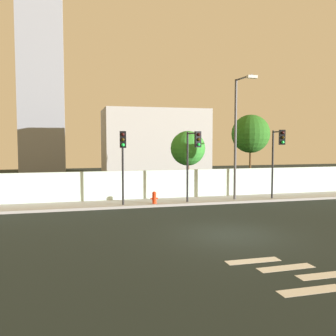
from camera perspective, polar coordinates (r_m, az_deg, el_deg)
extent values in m
plane|color=black|center=(15.76, 9.57, -9.97)|extent=(80.00, 80.00, 0.00)
cube|color=#9D9D9D|center=(23.31, 1.24, -5.13)|extent=(36.00, 2.40, 0.15)
cube|color=silver|center=(24.41, 0.41, -2.40)|extent=(36.00, 0.18, 1.80)
cube|color=silver|center=(10.76, 20.89, -16.96)|extent=(1.80, 0.46, 0.01)
cube|color=silver|center=(12.03, 22.90, -14.73)|extent=(1.80, 0.45, 0.01)
cube|color=silver|center=(12.26, 17.45, -14.22)|extent=(1.81, 0.49, 0.01)
cube|color=silver|center=(12.65, 12.76, -13.56)|extent=(1.80, 0.45, 0.01)
cylinder|color=black|center=(24.92, 15.57, 0.52)|extent=(0.12, 0.12, 4.34)
cylinder|color=black|center=(24.24, 16.28, 5.30)|extent=(0.27, 1.37, 0.08)
cube|color=black|center=(23.61, 16.91, 4.48)|extent=(0.36, 0.25, 0.90)
sphere|color=black|center=(23.50, 17.04, 5.13)|extent=(0.18, 0.18, 0.18)
sphere|color=#33260A|center=(23.50, 17.03, 4.45)|extent=(0.18, 0.18, 0.18)
sphere|color=#19F24C|center=(23.49, 17.01, 3.77)|extent=(0.18, 0.18, 0.18)
cylinder|color=black|center=(21.73, -6.87, -0.05)|extent=(0.12, 0.12, 4.20)
cylinder|color=black|center=(21.02, -6.89, 5.26)|extent=(0.24, 1.32, 0.08)
cube|color=black|center=(20.35, -6.85, 4.31)|extent=(0.36, 0.24, 0.90)
sphere|color=black|center=(20.23, -6.85, 5.08)|extent=(0.18, 0.18, 0.18)
sphere|color=#33260A|center=(20.23, -6.84, 4.29)|extent=(0.18, 0.18, 0.18)
sphere|color=#19F24C|center=(20.23, -6.84, 3.49)|extent=(0.18, 0.18, 0.18)
cylinder|color=black|center=(22.59, 2.97, 0.14)|extent=(0.12, 0.12, 4.21)
cylinder|color=black|center=(21.86, 3.75, 5.27)|extent=(0.22, 1.48, 0.08)
cube|color=black|center=(21.19, 4.55, 4.36)|extent=(0.36, 0.23, 0.90)
sphere|color=black|center=(21.08, 4.69, 5.09)|extent=(0.18, 0.18, 0.18)
sphere|color=#33260A|center=(21.08, 4.68, 4.33)|extent=(0.18, 0.18, 0.18)
sphere|color=#19F24C|center=(21.08, 4.68, 3.57)|extent=(0.18, 0.18, 0.18)
cylinder|color=#4C4C51|center=(23.89, 10.17, 4.21)|extent=(0.16, 0.16, 7.47)
cylinder|color=#4C4C51|center=(23.35, 11.41, 13.28)|extent=(0.20, 1.91, 0.10)
cube|color=beige|center=(22.52, 12.62, 13.35)|extent=(0.61, 0.27, 0.16)
cylinder|color=red|center=(22.14, -2.09, -4.71)|extent=(0.24, 0.24, 0.55)
sphere|color=red|center=(22.09, -2.09, -3.90)|extent=(0.26, 0.26, 0.26)
cylinder|color=red|center=(22.10, -2.52, -4.65)|extent=(0.10, 0.09, 0.09)
cylinder|color=red|center=(22.17, -1.66, -4.62)|extent=(0.10, 0.09, 0.09)
cylinder|color=brown|center=(26.27, 3.02, -1.34)|extent=(0.20, 0.20, 2.65)
sphere|color=#328A2E|center=(26.16, 3.04, 3.01)|extent=(2.41, 2.41, 2.41)
cylinder|color=brown|center=(28.05, 12.33, -0.13)|extent=(0.14, 0.14, 3.58)
sphere|color=#28681E|center=(27.98, 12.41, 5.09)|extent=(2.77, 2.77, 2.77)
cube|color=#AEAEAE|center=(38.35, -2.07, 3.62)|extent=(10.26, 6.00, 6.97)
cube|color=#888F9F|center=(50.91, -18.75, 17.34)|extent=(5.33, 5.00, 31.29)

